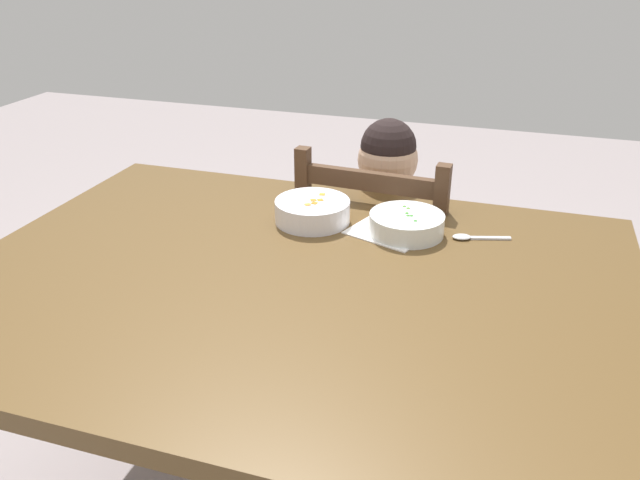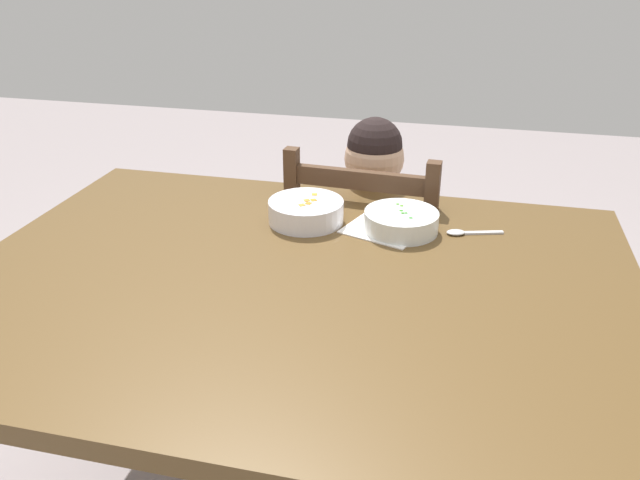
% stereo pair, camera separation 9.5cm
% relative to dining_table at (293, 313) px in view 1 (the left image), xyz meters
% --- Properties ---
extents(dining_table, '(1.42, 1.06, 0.76)m').
position_rel_dining_table_xyz_m(dining_table, '(0.00, 0.00, 0.00)').
color(dining_table, brown).
rests_on(dining_table, ground).
extents(dining_chair, '(0.45, 0.45, 0.89)m').
position_rel_dining_table_xyz_m(dining_chair, '(0.07, 0.58, -0.23)').
color(dining_chair, '#4A311F').
rests_on(dining_chair, ground).
extents(child_figure, '(0.32, 0.31, 0.94)m').
position_rel_dining_table_xyz_m(child_figure, '(0.07, 0.57, -0.04)').
color(child_figure, silver).
rests_on(child_figure, ground).
extents(bowl_of_peas, '(0.18, 0.18, 0.05)m').
position_rel_dining_table_xyz_m(bowl_of_peas, '(0.19, 0.28, 0.12)').
color(bowl_of_peas, white).
rests_on(bowl_of_peas, dining_table).
extents(bowl_of_carrots, '(0.19, 0.19, 0.06)m').
position_rel_dining_table_xyz_m(bowl_of_carrots, '(-0.05, 0.28, 0.12)').
color(bowl_of_carrots, white).
rests_on(bowl_of_carrots, dining_table).
extents(spoon, '(0.14, 0.06, 0.01)m').
position_rel_dining_table_xyz_m(spoon, '(0.34, 0.30, 0.10)').
color(spoon, silver).
rests_on(spoon, dining_table).
extents(paper_napkin, '(0.22, 0.21, 0.00)m').
position_rel_dining_table_xyz_m(paper_napkin, '(0.15, 0.28, 0.09)').
color(paper_napkin, white).
rests_on(paper_napkin, dining_table).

